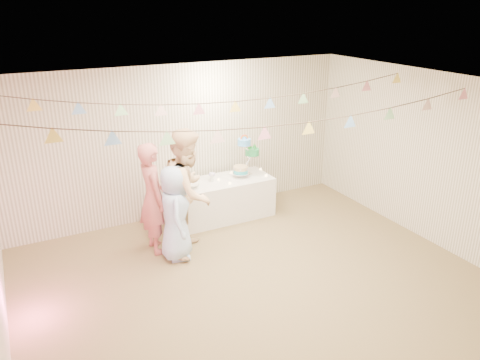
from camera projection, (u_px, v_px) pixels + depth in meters
name	position (u px, v px, depth m)	size (l,w,h in m)	color
floor	(254.00, 281.00, 6.31)	(6.00, 6.00, 0.00)	brown
ceiling	(257.00, 88.00, 5.38)	(6.00, 6.00, 0.00)	silver
back_wall	(183.00, 142.00, 7.92)	(6.00, 6.00, 0.00)	silver
front_wall	(406.00, 297.00, 3.78)	(6.00, 6.00, 0.00)	silver
right_wall	(427.00, 157.00, 7.13)	(5.00, 5.00, 0.00)	silver
table	(219.00, 199.00, 8.03)	(1.83, 0.73, 0.69)	white
cake_stand	(246.00, 153.00, 8.03)	(0.61, 0.36, 0.68)	silver
cake_bottom	(240.00, 169.00, 8.01)	(0.31, 0.31, 0.15)	#29B2C3
cake_middle	(253.00, 149.00, 8.18)	(0.27, 0.27, 0.22)	#1F924B
cake_top_tier	(244.00, 138.00, 7.88)	(0.25, 0.25, 0.19)	#4C9FEF
platter	(189.00, 183.00, 7.59)	(0.34, 0.34, 0.02)	white
posy	(212.00, 173.00, 7.85)	(0.13, 0.13, 0.15)	white
person_adult_a	(153.00, 198.00, 6.82)	(0.61, 0.40, 1.68)	#BF6663
person_adult_b	(188.00, 192.00, 6.79)	(0.92, 0.71, 1.88)	#E4BB8C
person_child	(175.00, 213.00, 6.66)	(0.69, 0.45, 1.42)	#B4D0FF
bunting_back	(217.00, 94.00, 6.38)	(5.60, 1.10, 0.40)	pink
bunting_front	(265.00, 115.00, 5.31)	(5.60, 0.90, 0.36)	#72A5E5
tealight_0	(177.00, 191.00, 7.43)	(0.04, 0.04, 0.03)	#FFD88C
tealight_1	(196.00, 180.00, 7.90)	(0.04, 0.04, 0.03)	#FFD88C
tealight_2	(230.00, 183.00, 7.76)	(0.04, 0.04, 0.03)	#FFD88C
tealight_3	(232.00, 173.00, 8.23)	(0.04, 0.04, 0.03)	#FFD88C
tealight_4	(266.00, 175.00, 8.10)	(0.04, 0.04, 0.03)	#FFD88C
tealight_5	(261.00, 169.00, 8.41)	(0.04, 0.04, 0.03)	#FFD88C
tealight_6	(219.00, 180.00, 7.92)	(0.04, 0.04, 0.03)	#FFD88C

